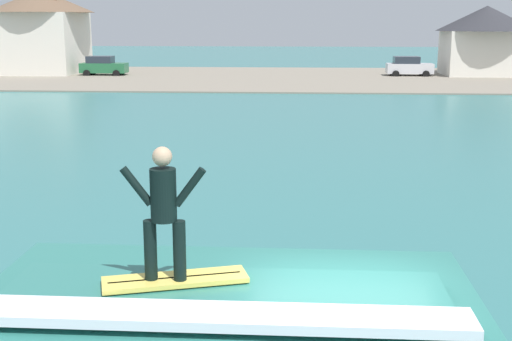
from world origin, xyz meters
The scene contains 7 objects.
surfboard centered at (-2.16, -0.30, 1.93)m, with size 1.88×1.01×0.06m.
surfer centered at (-2.26, -0.38, 2.89)m, with size 1.06×0.32×1.68m.
shoreline_bank centered at (0.00, 53.61, 0.05)m, with size 120.00×26.15×0.11m.
car_near_shore centered at (-19.16, 55.01, 0.95)m, with size 4.26×2.07×1.86m.
car_far_shore centered at (9.14, 56.18, 0.95)m, with size 4.19×2.17×1.86m.
house_with_chimney centered at (-25.55, 57.14, 4.49)m, with size 10.02×10.02×8.31m.
house_gabled_white centered at (16.18, 57.30, 3.71)m, with size 9.12×9.12×6.41m.
Camera 1 is at (-0.59, -8.34, 5.11)m, focal length 48.18 mm.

